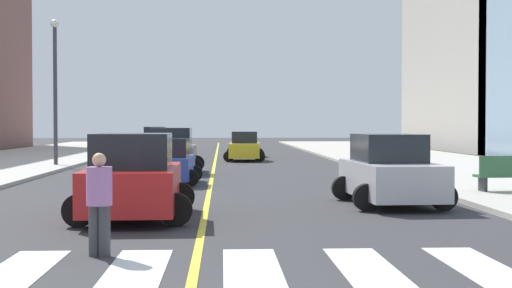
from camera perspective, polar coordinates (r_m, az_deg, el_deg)
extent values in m
cube|color=silver|center=(11.69, -18.44, -9.66)|extent=(0.90, 4.00, 0.01)
cube|color=silver|center=(11.34, -9.52, -9.95)|extent=(0.90, 4.00, 0.01)
cube|color=silver|center=(11.27, -0.25, -10.00)|extent=(0.90, 4.00, 0.01)
cube|color=silver|center=(11.49, 8.89, -9.80)|extent=(0.90, 4.00, 0.01)
cube|color=silver|center=(11.97, 17.48, -9.38)|extent=(0.90, 4.00, 0.01)
cube|color=yellow|center=(47.09, -3.18, -1.16)|extent=(0.16, 80.00, 0.01)
cube|color=#B7B7BC|center=(20.64, 10.49, -2.72)|extent=(2.21, 4.52, 0.95)
cube|color=#1E2328|center=(20.85, 10.31, -0.32)|extent=(1.79, 2.29, 0.80)
cylinder|color=black|center=(19.09, 8.66, -4.17)|extent=(0.73, 0.27, 0.72)
cylinder|color=black|center=(19.68, 14.46, -4.03)|extent=(0.73, 0.27, 0.72)
cylinder|color=black|center=(21.75, 6.90, -3.46)|extent=(0.73, 0.27, 0.72)
cylinder|color=black|center=(22.28, 12.06, -3.36)|extent=(0.73, 0.27, 0.72)
cube|color=#2D479E|center=(27.53, -6.84, -1.83)|extent=(1.83, 3.88, 0.82)
cube|color=#1E2328|center=(27.27, -6.89, -0.31)|extent=(1.51, 1.96, 0.69)
cylinder|color=black|center=(28.67, -4.84, -2.33)|extent=(0.63, 0.22, 0.62)
cylinder|color=black|center=(28.83, -8.36, -2.32)|extent=(0.63, 0.22, 0.62)
cylinder|color=black|center=(26.30, -5.16, -2.68)|extent=(0.63, 0.22, 0.62)
cylinder|color=black|center=(26.48, -9.00, -2.67)|extent=(0.63, 0.22, 0.62)
cube|color=black|center=(61.77, -7.89, 0.16)|extent=(2.15, 4.55, 0.96)
cube|color=#1E2328|center=(61.49, -7.90, 0.96)|extent=(1.77, 2.29, 0.81)
cylinder|color=black|center=(63.12, -6.86, -0.14)|extent=(0.73, 0.25, 0.73)
cylinder|color=black|center=(63.25, -8.74, -0.15)|extent=(0.73, 0.25, 0.73)
cylinder|color=black|center=(60.33, -6.99, -0.22)|extent=(0.73, 0.25, 0.73)
cylinder|color=black|center=(60.47, -8.95, -0.23)|extent=(0.73, 0.25, 0.73)
cube|color=gold|center=(44.39, -0.90, -0.49)|extent=(2.00, 4.08, 0.86)
cube|color=#1E2328|center=(44.61, -0.89, 0.52)|extent=(1.62, 2.07, 0.72)
cylinder|color=black|center=(43.19, -2.15, -0.99)|extent=(0.66, 0.24, 0.65)
cylinder|color=black|center=(43.16, 0.30, -0.99)|extent=(0.66, 0.24, 0.65)
cylinder|color=black|center=(45.67, -2.03, -0.85)|extent=(0.66, 0.24, 0.65)
cylinder|color=black|center=(45.64, 0.29, -0.85)|extent=(0.66, 0.24, 0.65)
cube|color=slate|center=(33.49, -6.61, -0.99)|extent=(2.13, 4.68, 1.00)
cube|color=#1E2328|center=(33.19, -6.65, 0.54)|extent=(1.79, 2.34, 0.84)
cylinder|color=black|center=(34.90, -4.67, -1.52)|extent=(0.76, 0.25, 0.76)
cylinder|color=black|center=(35.05, -8.20, -1.51)|extent=(0.76, 0.25, 0.76)
cylinder|color=black|center=(32.01, -4.88, -1.80)|extent=(0.76, 0.25, 0.76)
cylinder|color=black|center=(32.17, -8.72, -1.79)|extent=(0.76, 0.25, 0.76)
cube|color=silver|center=(50.37, -0.89, -0.28)|extent=(1.89, 3.87, 0.81)
cube|color=#1E2328|center=(50.58, -0.91, 0.56)|extent=(1.53, 1.96, 0.69)
cylinder|color=black|center=(49.15, -1.80, -0.69)|extent=(0.62, 0.23, 0.61)
cylinder|color=black|center=(49.29, 0.23, -0.68)|extent=(0.62, 0.23, 0.61)
cylinder|color=black|center=(51.50, -1.96, -0.59)|extent=(0.62, 0.23, 0.61)
cylinder|color=black|center=(51.63, -0.02, -0.58)|extent=(0.62, 0.23, 0.61)
cube|color=red|center=(17.68, -9.53, -3.36)|extent=(2.16, 4.61, 0.98)
cube|color=#1E2328|center=(17.36, -9.63, -0.54)|extent=(1.79, 2.32, 0.83)
cylinder|color=black|center=(19.06, -5.93, -4.14)|extent=(0.74, 0.25, 0.74)
cylinder|color=black|center=(19.25, -12.24, -4.11)|extent=(0.74, 0.25, 0.74)
cylinder|color=black|center=(16.24, -6.30, -5.13)|extent=(0.74, 0.25, 0.74)
cylinder|color=black|center=(16.47, -13.68, -5.08)|extent=(0.74, 0.25, 0.74)
cube|color=#33603D|center=(24.21, 18.79, -2.37)|extent=(1.84, 0.70, 0.08)
cube|color=#33603D|center=(23.98, 19.04, -1.60)|extent=(1.80, 0.20, 0.60)
cube|color=#2D2D33|center=(23.95, 17.32, -3.03)|extent=(0.14, 0.48, 0.44)
cylinder|color=#38383D|center=(12.84, -12.52, -6.64)|extent=(0.20, 0.20, 0.88)
cylinder|color=#38383D|center=(12.77, -11.77, -6.69)|extent=(0.20, 0.20, 0.88)
cylinder|color=#99669E|center=(12.72, -12.17, -3.24)|extent=(0.44, 0.44, 0.66)
sphere|color=tan|center=(12.69, -12.18, -1.22)|extent=(0.24, 0.24, 0.24)
cylinder|color=red|center=(30.46, 11.57, -1.77)|extent=(0.26, 0.26, 0.70)
sphere|color=red|center=(30.44, 11.57, -0.96)|extent=(0.22, 0.22, 0.22)
cylinder|color=#38383D|center=(39.19, -15.43, 3.67)|extent=(0.20, 0.20, 7.15)
sphere|color=silver|center=(39.51, -15.47, 9.07)|extent=(0.44, 0.44, 0.44)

